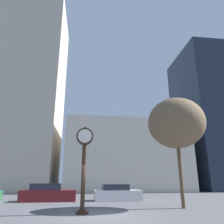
{
  "coord_description": "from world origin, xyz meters",
  "views": [
    {
      "loc": [
        -0.78,
        -11.93,
        1.74
      ],
      "look_at": [
        2.05,
        10.8,
        8.81
      ],
      "focal_mm": 35.0,
      "sensor_mm": 36.0,
      "label": 1
    }
  ],
  "objects_px": {
    "bare_tree": "(176,123)",
    "car_maroon": "(48,194)",
    "car_white": "(117,193)",
    "street_clock": "(84,155)"
  },
  "relations": [
    {
      "from": "bare_tree",
      "to": "car_maroon",
      "type": "bearing_deg",
      "value": 148.13
    },
    {
      "from": "car_white",
      "to": "bare_tree",
      "type": "relative_size",
      "value": 0.56
    },
    {
      "from": "street_clock",
      "to": "car_maroon",
      "type": "height_order",
      "value": "street_clock"
    },
    {
      "from": "car_maroon",
      "to": "car_white",
      "type": "height_order",
      "value": "car_maroon"
    },
    {
      "from": "car_white",
      "to": "bare_tree",
      "type": "height_order",
      "value": "bare_tree"
    },
    {
      "from": "car_maroon",
      "to": "bare_tree",
      "type": "distance_m",
      "value": 11.85
    },
    {
      "from": "car_maroon",
      "to": "bare_tree",
      "type": "relative_size",
      "value": 0.62
    },
    {
      "from": "street_clock",
      "to": "bare_tree",
      "type": "bearing_deg",
      "value": 14.09
    },
    {
      "from": "street_clock",
      "to": "car_maroon",
      "type": "bearing_deg",
      "value": 111.42
    },
    {
      "from": "car_maroon",
      "to": "street_clock",
      "type": "bearing_deg",
      "value": -69.06
    }
  ]
}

